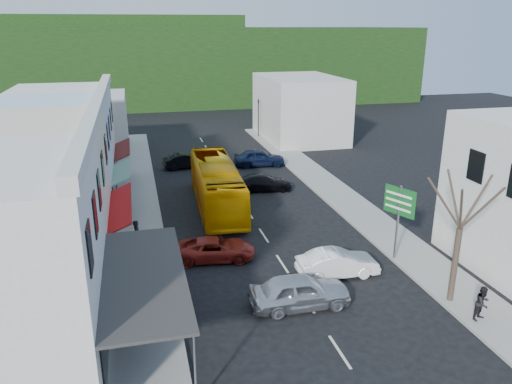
# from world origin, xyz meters

# --- Properties ---
(ground) EXTENTS (120.00, 120.00, 0.00)m
(ground) POSITION_xyz_m (0.00, 0.00, 0.00)
(ground) COLOR black
(ground) RESTS_ON ground
(sidewalk_left) EXTENTS (3.00, 52.00, 0.15)m
(sidewalk_left) POSITION_xyz_m (-7.50, 10.00, 0.07)
(sidewalk_left) COLOR gray
(sidewalk_left) RESTS_ON ground
(sidewalk_right) EXTENTS (3.00, 52.00, 0.15)m
(sidewalk_right) POSITION_xyz_m (7.50, 10.00, 0.07)
(sidewalk_right) COLOR gray
(sidewalk_right) RESTS_ON ground
(shopfront_row) EXTENTS (8.25, 30.00, 8.00)m
(shopfront_row) POSITION_xyz_m (-12.49, 5.00, 4.00)
(shopfront_row) COLOR beige
(shopfront_row) RESTS_ON ground
(distant_block_left) EXTENTS (8.00, 10.00, 6.00)m
(distant_block_left) POSITION_xyz_m (-12.00, 27.00, 3.00)
(distant_block_left) COLOR #B7B2A8
(distant_block_left) RESTS_ON ground
(distant_block_right) EXTENTS (8.00, 12.00, 7.00)m
(distant_block_right) POSITION_xyz_m (11.00, 30.00, 3.50)
(distant_block_right) COLOR #B7B2A8
(distant_block_right) RESTS_ON ground
(hillside) EXTENTS (80.00, 26.00, 14.00)m
(hillside) POSITION_xyz_m (-1.45, 65.09, 6.73)
(hillside) COLOR black
(hillside) RESTS_ON ground
(bus) EXTENTS (3.02, 11.70, 3.10)m
(bus) POSITION_xyz_m (-1.95, 9.85, 1.55)
(bus) COLOR #F4A603
(bus) RESTS_ON ground
(car_silver) EXTENTS (4.42, 1.85, 1.40)m
(car_silver) POSITION_xyz_m (-0.48, -4.39, 0.70)
(car_silver) COLOR silver
(car_silver) RESTS_ON ground
(car_white) EXTENTS (4.44, 1.91, 1.40)m
(car_white) POSITION_xyz_m (2.39, -1.97, 0.70)
(car_white) COLOR silver
(car_white) RESTS_ON ground
(car_red) EXTENTS (4.81, 2.48, 1.40)m
(car_red) POSITION_xyz_m (-3.46, 1.45, 0.70)
(car_red) COLOR maroon
(car_red) RESTS_ON ground
(car_black_near) EXTENTS (4.70, 2.42, 1.40)m
(car_black_near) POSITION_xyz_m (2.27, 12.65, 0.70)
(car_black_near) COLOR black
(car_black_near) RESTS_ON ground
(car_navy_mid) EXTENTS (4.56, 2.25, 1.40)m
(car_navy_mid) POSITION_xyz_m (3.67, 19.61, 0.70)
(car_navy_mid) COLOR black
(car_navy_mid) RESTS_ON ground
(car_black_far) EXTENTS (4.59, 2.33, 1.40)m
(car_black_far) POSITION_xyz_m (-2.94, 20.59, 0.70)
(car_black_far) COLOR black
(car_black_far) RESTS_ON ground
(pedestrian_left) EXTENTS (0.44, 0.62, 1.70)m
(pedestrian_left) POSITION_xyz_m (-7.63, 3.42, 1.00)
(pedestrian_left) COLOR black
(pedestrian_left) RESTS_ON sidewalk_left
(pedestrian_right) EXTENTS (0.81, 0.67, 1.70)m
(pedestrian_right) POSITION_xyz_m (6.84, -7.51, 1.00)
(pedestrian_right) COLOR black
(pedestrian_right) RESTS_ON sidewalk_right
(direction_sign) EXTENTS (1.69, 2.12, 4.36)m
(direction_sign) POSITION_xyz_m (6.16, -1.10, 2.18)
(direction_sign) COLOR #135A21
(direction_sign) RESTS_ON ground
(street_tree) EXTENTS (2.60, 2.60, 7.56)m
(street_tree) POSITION_xyz_m (6.53, -5.74, 3.78)
(street_tree) COLOR #382A22
(street_tree) RESTS_ON ground
(traffic_signal) EXTENTS (0.80, 1.08, 4.50)m
(traffic_signal) POSITION_xyz_m (6.59, 31.58, 2.25)
(traffic_signal) COLOR black
(traffic_signal) RESTS_ON ground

